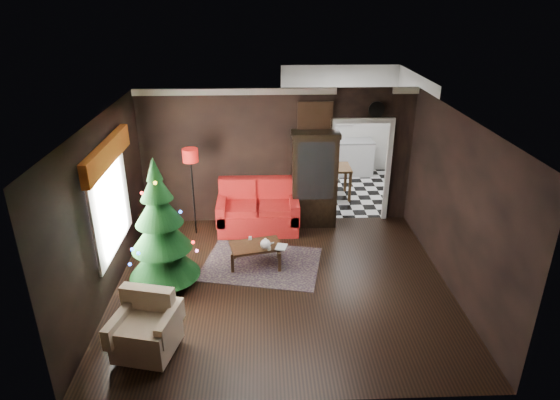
{
  "coord_description": "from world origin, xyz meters",
  "views": [
    {
      "loc": [
        -0.3,
        -6.79,
        4.52
      ],
      "look_at": [
        0.0,
        0.9,
        1.15
      ],
      "focal_mm": 30.83,
      "sensor_mm": 36.0,
      "label": 1
    }
  ],
  "objects_px": {
    "floor_lamp": "(193,195)",
    "armchair": "(145,325)",
    "kitchen_table": "(335,182)",
    "teapot": "(265,244)",
    "wall_clock": "(376,109)",
    "loveseat": "(258,207)",
    "curio_cabinet": "(314,181)",
    "christmas_tree": "(160,228)",
    "coffee_table": "(256,255)"
  },
  "relations": [
    {
      "from": "armchair",
      "to": "coffee_table",
      "type": "height_order",
      "value": "armchair"
    },
    {
      "from": "floor_lamp",
      "to": "armchair",
      "type": "relative_size",
      "value": 2.39
    },
    {
      "from": "curio_cabinet",
      "to": "coffee_table",
      "type": "relative_size",
      "value": 2.15
    },
    {
      "from": "armchair",
      "to": "loveseat",
      "type": "bearing_deg",
      "value": 81.22
    },
    {
      "from": "armchair",
      "to": "coffee_table",
      "type": "distance_m",
      "value": 2.66
    },
    {
      "from": "christmas_tree",
      "to": "armchair",
      "type": "relative_size",
      "value": 2.77
    },
    {
      "from": "curio_cabinet",
      "to": "kitchen_table",
      "type": "distance_m",
      "value": 1.67
    },
    {
      "from": "floor_lamp",
      "to": "curio_cabinet",
      "type": "bearing_deg",
      "value": 8.27
    },
    {
      "from": "curio_cabinet",
      "to": "floor_lamp",
      "type": "height_order",
      "value": "curio_cabinet"
    },
    {
      "from": "christmas_tree",
      "to": "teapot",
      "type": "relative_size",
      "value": 10.84
    },
    {
      "from": "armchair",
      "to": "wall_clock",
      "type": "relative_size",
      "value": 2.49
    },
    {
      "from": "curio_cabinet",
      "to": "wall_clock",
      "type": "height_order",
      "value": "wall_clock"
    },
    {
      "from": "curio_cabinet",
      "to": "teapot",
      "type": "distance_m",
      "value": 2.09
    },
    {
      "from": "coffee_table",
      "to": "kitchen_table",
      "type": "relative_size",
      "value": 1.18
    },
    {
      "from": "christmas_tree",
      "to": "coffee_table",
      "type": "bearing_deg",
      "value": 19.6
    },
    {
      "from": "loveseat",
      "to": "floor_lamp",
      "type": "height_order",
      "value": "floor_lamp"
    },
    {
      "from": "armchair",
      "to": "teapot",
      "type": "height_order",
      "value": "armchair"
    },
    {
      "from": "kitchen_table",
      "to": "wall_clock",
      "type": "bearing_deg",
      "value": -66.25
    },
    {
      "from": "curio_cabinet",
      "to": "wall_clock",
      "type": "xyz_separation_m",
      "value": [
        1.2,
        0.18,
        1.43
      ]
    },
    {
      "from": "floor_lamp",
      "to": "kitchen_table",
      "type": "xyz_separation_m",
      "value": [
        3.06,
        1.78,
        -0.45
      ]
    },
    {
      "from": "floor_lamp",
      "to": "kitchen_table",
      "type": "bearing_deg",
      "value": 30.19
    },
    {
      "from": "coffee_table",
      "to": "wall_clock",
      "type": "height_order",
      "value": "wall_clock"
    },
    {
      "from": "christmas_tree",
      "to": "wall_clock",
      "type": "distance_m",
      "value": 4.73
    },
    {
      "from": "curio_cabinet",
      "to": "wall_clock",
      "type": "bearing_deg",
      "value": 8.53
    },
    {
      "from": "floor_lamp",
      "to": "kitchen_table",
      "type": "distance_m",
      "value": 3.57
    },
    {
      "from": "teapot",
      "to": "floor_lamp",
      "type": "bearing_deg",
      "value": 134.31
    },
    {
      "from": "armchair",
      "to": "kitchen_table",
      "type": "bearing_deg",
      "value": 71.54
    },
    {
      "from": "wall_clock",
      "to": "kitchen_table",
      "type": "xyz_separation_m",
      "value": [
        -0.55,
        1.25,
        -2.0
      ]
    },
    {
      "from": "curio_cabinet",
      "to": "kitchen_table",
      "type": "bearing_deg",
      "value": 65.56
    },
    {
      "from": "armchair",
      "to": "coffee_table",
      "type": "bearing_deg",
      "value": 70.33
    },
    {
      "from": "curio_cabinet",
      "to": "teapot",
      "type": "bearing_deg",
      "value": -119.83
    },
    {
      "from": "christmas_tree",
      "to": "teapot",
      "type": "distance_m",
      "value": 1.8
    },
    {
      "from": "christmas_tree",
      "to": "wall_clock",
      "type": "xyz_separation_m",
      "value": [
        3.89,
        2.35,
        1.33
      ]
    },
    {
      "from": "floor_lamp",
      "to": "armchair",
      "type": "distance_m",
      "value": 3.53
    },
    {
      "from": "curio_cabinet",
      "to": "armchair",
      "type": "height_order",
      "value": "curio_cabinet"
    },
    {
      "from": "teapot",
      "to": "kitchen_table",
      "type": "xyz_separation_m",
      "value": [
        1.67,
        3.21,
        -0.13
      ]
    },
    {
      "from": "christmas_tree",
      "to": "kitchen_table",
      "type": "xyz_separation_m",
      "value": [
        3.34,
        3.6,
        -0.68
      ]
    },
    {
      "from": "coffee_table",
      "to": "teapot",
      "type": "xyz_separation_m",
      "value": [
        0.17,
        -0.15,
        0.3
      ]
    },
    {
      "from": "coffee_table",
      "to": "teapot",
      "type": "height_order",
      "value": "teapot"
    },
    {
      "from": "wall_clock",
      "to": "kitchen_table",
      "type": "relative_size",
      "value": 0.43
    },
    {
      "from": "floor_lamp",
      "to": "wall_clock",
      "type": "relative_size",
      "value": 5.94
    },
    {
      "from": "loveseat",
      "to": "teapot",
      "type": "height_order",
      "value": "loveseat"
    },
    {
      "from": "coffee_table",
      "to": "christmas_tree",
      "type": "bearing_deg",
      "value": -160.4
    },
    {
      "from": "curio_cabinet",
      "to": "armchair",
      "type": "xyz_separation_m",
      "value": [
        -2.63,
        -3.85,
        -0.49
      ]
    },
    {
      "from": "armchair",
      "to": "curio_cabinet",
      "type": "bearing_deg",
      "value": 69.05
    },
    {
      "from": "floor_lamp",
      "to": "christmas_tree",
      "type": "xyz_separation_m",
      "value": [
        -0.28,
        -1.82,
        0.22
      ]
    },
    {
      "from": "curio_cabinet",
      "to": "floor_lamp",
      "type": "xyz_separation_m",
      "value": [
        -2.41,
        -0.35,
        -0.12
      ]
    },
    {
      "from": "christmas_tree",
      "to": "kitchen_table",
      "type": "bearing_deg",
      "value": 47.11
    },
    {
      "from": "loveseat",
      "to": "floor_lamp",
      "type": "bearing_deg",
      "value": -174.1
    },
    {
      "from": "teapot",
      "to": "wall_clock",
      "type": "height_order",
      "value": "wall_clock"
    }
  ]
}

